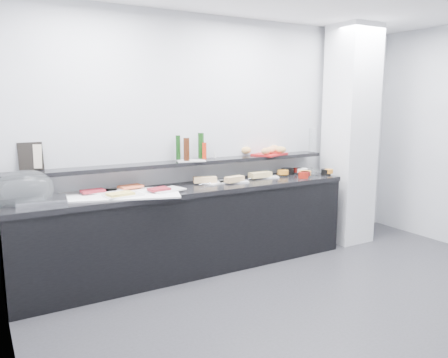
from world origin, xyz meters
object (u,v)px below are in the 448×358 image
sandwich_plate_mid (234,182)px  carafe (312,140)px  bread_tray (270,154)px  condiment_tray (191,161)px  cloche_base (42,201)px  framed_print (31,157)px

sandwich_plate_mid → carafe: bearing=26.4°
sandwich_plate_mid → bread_tray: 0.69m
condiment_tray → bread_tray: size_ratio=0.72×
sandwich_plate_mid → bread_tray: bearing=36.6°
condiment_tray → bread_tray: bearing=20.8°
cloche_base → carafe: 3.23m
condiment_tray → carafe: (1.68, 0.00, 0.14)m
carafe → bread_tray: bearing=176.3°
bread_tray → condiment_tray: bearing=159.6°
cloche_base → bread_tray: size_ratio=1.01×
condiment_tray → carafe: carafe is taller
sandwich_plate_mid → framed_print: 2.05m
bread_tray → carafe: (0.63, -0.04, 0.14)m
framed_print → carafe: size_ratio=0.87×
framed_print → cloche_base: bearing=-84.7°
condiment_tray → bread_tray: (1.06, 0.04, 0.00)m
framed_print → carafe: (3.24, -0.13, 0.02)m
cloche_base → condiment_tray: (1.52, 0.16, 0.24)m
cloche_base → bread_tray: 2.60m
carafe → sandwich_plate_mid: bearing=-173.3°
sandwich_plate_mid → bread_tray: bread_tray is taller
framed_print → bread_tray: size_ratio=0.65×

